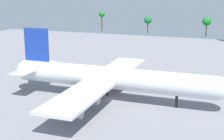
% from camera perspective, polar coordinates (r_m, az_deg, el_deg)
% --- Properties ---
extents(ground_plane, '(241.03, 241.03, 0.00)m').
position_cam_1_polar(ground_plane, '(92.56, 0.00, -5.05)').
color(ground_plane, gray).
extents(cargo_airplane, '(60.26, 55.98, 18.67)m').
position_cam_1_polar(cargo_airplane, '(90.84, -0.18, -1.40)').
color(cargo_airplane, silver).
rests_on(cargo_airplane, ground_plane).
extents(maintenance_van, '(4.61, 4.71, 1.93)m').
position_cam_1_polar(maintenance_van, '(125.96, -10.40, 0.43)').
color(maintenance_van, '#2D5193').
rests_on(maintenance_van, ground_plane).
extents(cargo_loader, '(4.72, 4.23, 2.38)m').
position_cam_1_polar(cargo_loader, '(117.92, 2.29, -0.22)').
color(cargo_loader, silver).
rests_on(cargo_loader, ground_plane).
extents(safety_cone_nose, '(0.55, 0.55, 0.79)m').
position_cam_1_polar(safety_cone_nose, '(90.39, 17.16, -5.92)').
color(safety_cone_nose, orange).
rests_on(safety_cone_nose, ground_plane).
extents(safety_cone_tail, '(0.58, 0.58, 0.82)m').
position_cam_1_polar(safety_cone_tail, '(103.78, -14.39, -3.13)').
color(safety_cone_tail, orange).
rests_on(safety_cone_tail, ground_plane).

